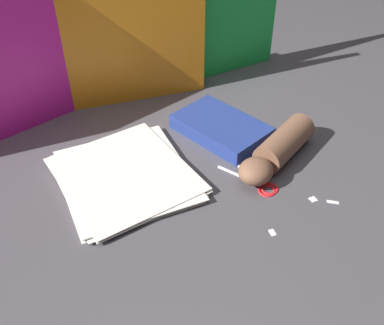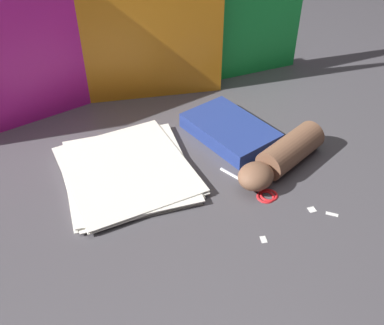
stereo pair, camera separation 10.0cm
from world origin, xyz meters
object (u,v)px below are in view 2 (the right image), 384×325
(scissors, at_px, (257,187))
(hand_forearm, at_px, (282,157))
(paper_stack, at_px, (127,170))
(book_closed, at_px, (230,130))

(scissors, bearing_deg, hand_forearm, 25.73)
(paper_stack, xyz_separation_m, scissors, (0.27, -0.18, -0.00))
(book_closed, relative_size, hand_forearm, 0.97)
(hand_forearm, bearing_deg, book_closed, 107.89)
(hand_forearm, bearing_deg, scissors, -154.27)
(paper_stack, relative_size, book_closed, 1.27)
(book_closed, xyz_separation_m, scissors, (-0.03, -0.22, -0.02))
(scissors, bearing_deg, paper_stack, 147.23)
(book_closed, height_order, hand_forearm, hand_forearm)
(book_closed, bearing_deg, hand_forearm, -72.11)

